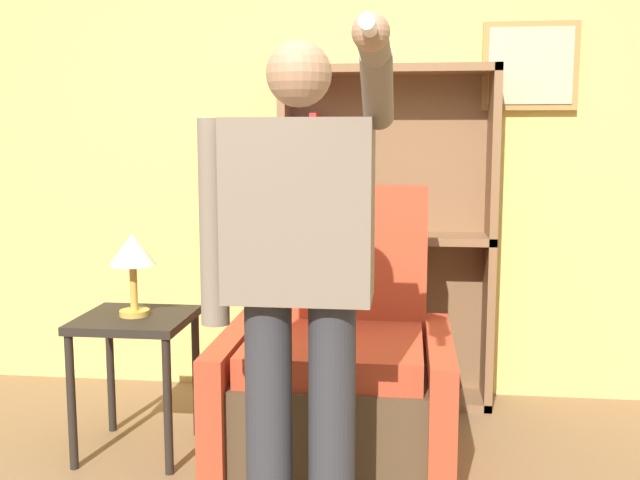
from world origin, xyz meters
TOP-DOWN VIEW (x-y plane):
  - wall_back at (0.01, 2.03)m, footprint 8.00×0.11m
  - bookcase at (0.11, 1.87)m, footprint 1.08×0.28m
  - armchair at (0.05, 1.06)m, footprint 0.94×0.85m
  - person_standing at (-0.00, 0.31)m, footprint 0.60×0.78m
  - side_table at (-0.83, 1.08)m, footprint 0.47×0.47m
  - table_lamp at (-0.83, 1.08)m, footprint 0.20×0.20m

SIDE VIEW (x-z plane):
  - armchair at x=0.05m, z-range -0.21..0.95m
  - side_table at x=-0.83m, z-range 0.20..0.81m
  - bookcase at x=0.11m, z-range -0.06..1.66m
  - table_lamp at x=-0.83m, z-range 0.70..1.05m
  - person_standing at x=0.00m, z-range 0.13..1.78m
  - wall_back at x=0.01m, z-range 0.00..2.80m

